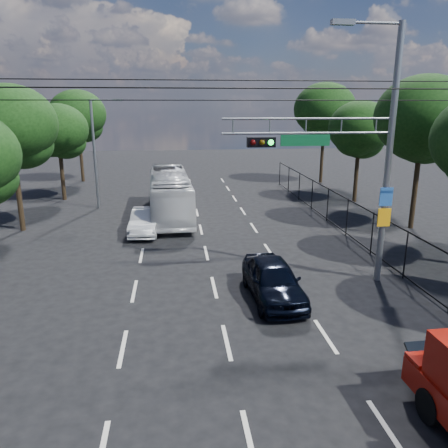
{
  "coord_description": "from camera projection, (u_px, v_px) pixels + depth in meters",
  "views": [
    {
      "loc": [
        -1.38,
        -7.35,
        6.74
      ],
      "look_at": [
        0.25,
        6.89,
        2.8
      ],
      "focal_mm": 35.0,
      "sensor_mm": 36.0,
      "label": 1
    }
  ],
  "objects": [
    {
      "name": "ground",
      "position": [
        250.0,
        443.0,
        8.98
      ],
      "size": [
        120.0,
        120.0,
        0.0
      ],
      "primitive_type": "plane",
      "color": "black",
      "rests_on": "ground"
    },
    {
      "name": "lane_markings",
      "position": [
        203.0,
        240.0,
        22.39
      ],
      "size": [
        6.12,
        38.0,
        0.01
      ],
      "color": "beige",
      "rests_on": "ground"
    },
    {
      "name": "signal_mast",
      "position": [
        358.0,
        147.0,
        15.82
      ],
      "size": [
        6.43,
        0.39,
        9.5
      ],
      "color": "slate",
      "rests_on": "ground"
    },
    {
      "name": "streetlight_left",
      "position": [
        97.0,
        149.0,
        28.31
      ],
      "size": [
        2.09,
        0.22,
        7.08
      ],
      "color": "slate",
      "rests_on": "ground"
    },
    {
      "name": "utility_wires",
      "position": [
        211.0,
        90.0,
        15.52
      ],
      "size": [
        22.0,
        5.04,
        0.74
      ],
      "color": "black",
      "rests_on": "ground"
    },
    {
      "name": "fence_right",
      "position": [
        362.0,
        226.0,
        21.2
      ],
      "size": [
        0.06,
        34.03,
        2.0
      ],
      "color": "black",
      "rests_on": "ground"
    },
    {
      "name": "tree_right_c",
      "position": [
        423.0,
        124.0,
        23.15
      ],
      "size": [
        5.1,
        5.1,
        8.29
      ],
      "color": "black",
      "rests_on": "ground"
    },
    {
      "name": "tree_right_d",
      "position": [
        360.0,
        133.0,
        30.04
      ],
      "size": [
        4.32,
        4.32,
        7.02
      ],
      "color": "black",
      "rests_on": "ground"
    },
    {
      "name": "tree_right_e",
      "position": [
        325.0,
        114.0,
        37.44
      ],
      "size": [
        5.28,
        5.28,
        8.58
      ],
      "color": "black",
      "rests_on": "ground"
    },
    {
      "name": "tree_left_c",
      "position": [
        11.0,
        131.0,
        22.78
      ],
      "size": [
        4.8,
        4.8,
        7.8
      ],
      "color": "black",
      "rests_on": "ground"
    },
    {
      "name": "tree_left_d",
      "position": [
        59.0,
        134.0,
        30.66
      ],
      "size": [
        4.2,
        4.2,
        6.83
      ],
      "color": "black",
      "rests_on": "ground"
    },
    {
      "name": "tree_left_e",
      "position": [
        78.0,
        119.0,
        38.09
      ],
      "size": [
        4.92,
        4.92,
        7.99
      ],
      "color": "black",
      "rests_on": "ground"
    },
    {
      "name": "navy_hatchback",
      "position": [
        273.0,
        280.0,
        15.49
      ],
      "size": [
        1.87,
        4.27,
        1.43
      ],
      "primitive_type": "imported",
      "rotation": [
        0.0,
        0.0,
        0.04
      ],
      "color": "black",
      "rests_on": "ground"
    },
    {
      "name": "white_bus",
      "position": [
        170.0,
        194.0,
        26.99
      ],
      "size": [
        2.73,
        10.02,
        2.77
      ],
      "primitive_type": "imported",
      "rotation": [
        0.0,
        0.0,
        0.04
      ],
      "color": "silver",
      "rests_on": "ground"
    },
    {
      "name": "white_van",
      "position": [
        145.0,
        221.0,
        23.51
      ],
      "size": [
        1.65,
        4.09,
        1.32
      ],
      "primitive_type": "imported",
      "rotation": [
        0.0,
        0.0,
        -0.06
      ],
      "color": "silver",
      "rests_on": "ground"
    }
  ]
}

